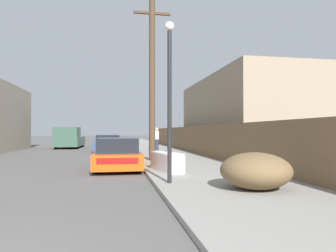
% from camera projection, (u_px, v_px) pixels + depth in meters
% --- Properties ---
extents(sidewalk_curb, '(4.20, 63.00, 0.12)m').
position_uv_depth(sidewalk_curb, '(151.00, 148.00, 25.90)').
color(sidewalk_curb, gray).
rests_on(sidewalk_curb, ground).
extents(discarded_fridge, '(0.94, 1.93, 0.67)m').
position_uv_depth(discarded_fridge, '(167.00, 162.00, 10.59)').
color(discarded_fridge, white).
rests_on(discarded_fridge, sidewalk_curb).
extents(parked_sports_car_red, '(1.82, 4.15, 1.25)m').
position_uv_depth(parked_sports_car_red, '(117.00, 155.00, 12.07)').
color(parked_sports_car_red, '#E05114').
rests_on(parked_sports_car_red, ground).
extents(car_parked_mid, '(2.07, 4.15, 1.25)m').
position_uv_depth(car_parked_mid, '(109.00, 144.00, 22.56)').
color(car_parked_mid, '#2D478C').
rests_on(car_parked_mid, ground).
extents(pickup_truck, '(2.21, 5.36, 1.91)m').
position_uv_depth(pickup_truck, '(69.00, 138.00, 27.14)').
color(pickup_truck, '#385647').
rests_on(pickup_truck, ground).
extents(utility_pole, '(1.80, 0.30, 7.97)m').
position_uv_depth(utility_pole, '(152.00, 76.00, 14.53)').
color(utility_pole, '#4C3826').
rests_on(utility_pole, sidewalk_curb).
extents(street_lamp, '(0.26, 0.26, 4.39)m').
position_uv_depth(street_lamp, '(170.00, 88.00, 8.13)').
color(street_lamp, '#232326').
rests_on(street_lamp, sidewalk_curb).
extents(brush_pile, '(1.71, 1.70, 0.89)m').
position_uv_depth(brush_pile, '(256.00, 171.00, 7.23)').
color(brush_pile, brown).
rests_on(brush_pile, sidewalk_curb).
extents(wooden_fence, '(0.08, 32.89, 1.75)m').
position_uv_depth(wooden_fence, '(197.00, 140.00, 18.76)').
color(wooden_fence, brown).
rests_on(wooden_fence, sidewalk_curb).
extents(building_right_house, '(6.00, 12.57, 5.20)m').
position_uv_depth(building_right_house, '(245.00, 116.00, 21.10)').
color(building_right_house, gray).
rests_on(building_right_house, ground).
extents(pedestrian, '(0.34, 0.34, 1.69)m').
position_uv_depth(pedestrian, '(157.00, 139.00, 22.40)').
color(pedestrian, '#282D42').
rests_on(pedestrian, sidewalk_curb).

